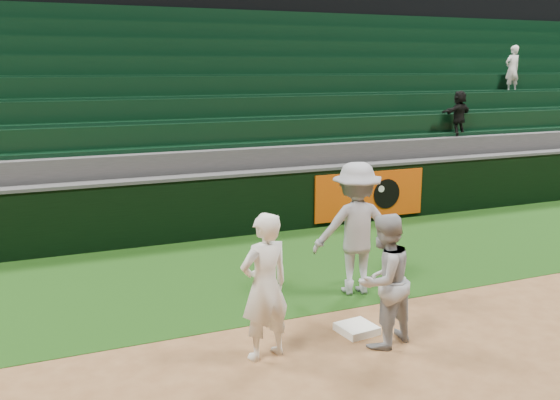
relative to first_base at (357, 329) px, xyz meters
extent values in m
plane|color=brown|center=(0.09, -0.19, -0.05)|extent=(70.00, 70.00, 0.00)
cube|color=#13360D|center=(0.09, 2.81, -0.04)|extent=(36.00, 4.20, 0.01)
cube|color=white|center=(0.00, 0.00, 0.00)|extent=(0.48, 0.48, 0.10)
imported|color=white|center=(-1.31, -0.17, 0.80)|extent=(0.69, 0.53, 1.71)
imported|color=#A7AAB2|center=(0.10, -0.41, 0.76)|extent=(0.94, 0.83, 1.61)
imported|color=#A3A5B1|center=(0.69, 1.26, 0.93)|extent=(1.37, 0.97, 1.94)
cube|color=black|center=(0.09, 5.01, 0.55)|extent=(36.00, 0.35, 1.20)
cube|color=#D84C0A|center=(3.09, 4.82, 0.55)|extent=(2.60, 0.05, 1.00)
cylinder|color=black|center=(3.49, 4.79, 0.55)|extent=(0.64, 0.02, 0.64)
cylinder|color=white|center=(3.34, 4.77, 0.67)|extent=(0.14, 0.02, 0.14)
cube|color=#424244|center=(0.09, 5.01, 1.17)|extent=(36.00, 0.40, 0.06)
cube|color=#39383B|center=(0.09, 5.74, 0.78)|extent=(36.00, 0.85, 1.65)
cube|color=black|center=(0.09, 5.99, 1.85)|extent=(36.00, 0.14, 0.50)
cube|color=black|center=(0.09, 5.82, 1.64)|extent=(36.00, 0.45, 0.08)
cube|color=#39383B|center=(0.09, 6.59, 1.00)|extent=(36.00, 0.85, 2.10)
cube|color=black|center=(0.09, 6.84, 2.30)|extent=(36.00, 0.14, 0.50)
cube|color=black|center=(0.09, 6.67, 2.09)|extent=(36.00, 0.45, 0.08)
cube|color=#39383B|center=(0.09, 7.44, 1.23)|extent=(36.00, 0.85, 2.55)
cube|color=black|center=(0.09, 7.69, 2.75)|extent=(36.00, 0.14, 0.50)
cube|color=black|center=(0.09, 7.52, 2.54)|extent=(36.00, 0.45, 0.08)
cube|color=#39383B|center=(0.09, 8.29, 1.45)|extent=(36.00, 0.85, 3.00)
cube|color=black|center=(0.09, 8.54, 3.20)|extent=(36.00, 0.14, 0.50)
cube|color=black|center=(0.09, 8.37, 2.99)|extent=(36.00, 0.45, 0.08)
cube|color=#39383B|center=(0.09, 9.14, 1.68)|extent=(36.00, 0.85, 3.45)
cube|color=black|center=(0.09, 9.39, 3.65)|extent=(36.00, 0.14, 0.50)
cube|color=black|center=(0.09, 9.22, 3.44)|extent=(36.00, 0.45, 0.08)
cube|color=#39383B|center=(0.09, 9.99, 1.90)|extent=(36.00, 0.85, 3.90)
cube|color=black|center=(0.09, 10.24, 4.10)|extent=(36.00, 0.14, 0.50)
cube|color=black|center=(0.09, 10.07, 3.89)|extent=(36.00, 0.45, 0.08)
cube|color=#39383B|center=(0.09, 10.84, 2.13)|extent=(36.00, 0.85, 4.35)
cube|color=black|center=(0.09, 11.09, 4.55)|extent=(36.00, 0.14, 0.50)
cube|color=black|center=(0.09, 10.92, 4.34)|extent=(36.00, 0.45, 0.08)
imported|color=black|center=(6.02, 5.69, 2.13)|extent=(1.04, 0.57, 1.07)
imported|color=white|center=(9.16, 7.39, 3.15)|extent=(0.47, 0.31, 1.29)
camera|label=1|loc=(-3.76, -6.34, 3.23)|focal=40.00mm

